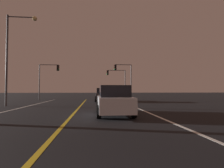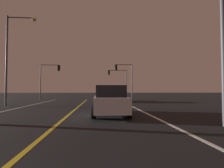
% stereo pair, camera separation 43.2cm
% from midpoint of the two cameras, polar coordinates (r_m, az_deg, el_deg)
% --- Properties ---
extents(lane_edge_right, '(0.16, 32.99, 0.01)m').
position_cam_midpoint_polar(lane_edge_right, '(11.18, 11.19, -9.32)').
color(lane_edge_right, silver).
rests_on(lane_edge_right, ground).
extents(lane_center_divider, '(0.16, 32.99, 0.01)m').
position_cam_midpoint_polar(lane_center_divider, '(10.81, -13.69, -9.56)').
color(lane_center_divider, gold).
rests_on(lane_center_divider, ground).
extents(car_lead_same_lane, '(2.02, 4.30, 1.70)m').
position_cam_midpoint_polar(car_lead_same_lane, '(10.29, -0.63, -5.43)').
color(car_lead_same_lane, black).
rests_on(car_lead_same_lane, ground).
extents(car_ahead_far, '(2.02, 4.30, 1.70)m').
position_cam_midpoint_polar(car_ahead_far, '(22.60, -3.53, -3.55)').
color(car_ahead_far, black).
rests_on(car_ahead_far, ground).
extents(traffic_light_near_right, '(2.84, 0.36, 5.53)m').
position_cam_midpoint_polar(traffic_light_near_right, '(28.07, 3.16, 3.43)').
color(traffic_light_near_right, '#4C4C51').
rests_on(traffic_light_near_right, ground).
extents(traffic_light_near_left, '(3.05, 0.36, 5.36)m').
position_cam_midpoint_polar(traffic_light_near_left, '(28.63, -20.10, 3.23)').
color(traffic_light_near_left, '#4C4C51').
rests_on(traffic_light_near_left, ground).
extents(traffic_light_far_right, '(3.65, 0.36, 5.26)m').
position_cam_midpoint_polar(traffic_light_far_right, '(33.43, 0.95, 2.30)').
color(traffic_light_far_right, '#4C4C51').
rests_on(traffic_light_far_right, ground).
extents(street_lamp_right_near, '(2.79, 0.44, 7.71)m').
position_cam_midpoint_polar(street_lamp_right_near, '(8.79, 28.43, 21.90)').
color(street_lamp_right_near, '#4C4C51').
rests_on(street_lamp_right_near, ground).
extents(street_lamp_left_mid, '(2.71, 0.44, 8.36)m').
position_cam_midpoint_polar(street_lamp_left_mid, '(18.87, -29.73, 10.13)').
color(street_lamp_left_mid, '#4C4C51').
rests_on(street_lamp_left_mid, ground).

